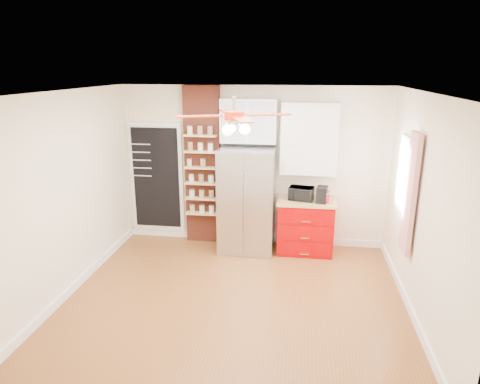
# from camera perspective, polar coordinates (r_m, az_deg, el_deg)

# --- Properties ---
(floor) EXTENTS (4.50, 4.50, 0.00)m
(floor) POSITION_cam_1_polar(r_m,az_deg,el_deg) (5.91, -0.67, -13.94)
(floor) COLOR brown
(floor) RESTS_ON ground
(ceiling) EXTENTS (4.50, 4.50, 0.00)m
(ceiling) POSITION_cam_1_polar(r_m,az_deg,el_deg) (5.11, -0.77, 13.18)
(ceiling) COLOR white
(ceiling) RESTS_ON wall_back
(wall_back) EXTENTS (4.50, 0.02, 2.70)m
(wall_back) POSITION_cam_1_polar(r_m,az_deg,el_deg) (7.27, 1.71, 3.38)
(wall_back) COLOR #F7ECC6
(wall_back) RESTS_ON floor
(wall_front) EXTENTS (4.50, 0.02, 2.70)m
(wall_front) POSITION_cam_1_polar(r_m,az_deg,el_deg) (3.54, -5.79, -11.19)
(wall_front) COLOR #F7ECC6
(wall_front) RESTS_ON floor
(wall_left) EXTENTS (0.02, 4.00, 2.70)m
(wall_left) POSITION_cam_1_polar(r_m,az_deg,el_deg) (6.11, -22.05, -0.37)
(wall_left) COLOR #F7ECC6
(wall_left) RESTS_ON floor
(wall_right) EXTENTS (0.02, 4.00, 2.70)m
(wall_right) POSITION_cam_1_polar(r_m,az_deg,el_deg) (5.50, 23.15, -2.29)
(wall_right) COLOR #F7ECC6
(wall_right) RESTS_ON floor
(chalkboard) EXTENTS (0.95, 0.05, 1.95)m
(chalkboard) POSITION_cam_1_polar(r_m,az_deg,el_deg) (7.67, -11.06, 1.84)
(chalkboard) COLOR white
(chalkboard) RESTS_ON wall_back
(brick_pillar) EXTENTS (0.60, 0.16, 2.70)m
(brick_pillar) POSITION_cam_1_polar(r_m,az_deg,el_deg) (7.34, -4.98, 3.44)
(brick_pillar) COLOR brown
(brick_pillar) RESTS_ON floor
(fridge) EXTENTS (0.90, 0.70, 1.75)m
(fridge) POSITION_cam_1_polar(r_m,az_deg,el_deg) (7.05, 0.93, -1.04)
(fridge) COLOR silver
(fridge) RESTS_ON floor
(upper_glass_cabinet) EXTENTS (0.90, 0.35, 0.70)m
(upper_glass_cabinet) POSITION_cam_1_polar(r_m,az_deg,el_deg) (6.97, 1.19, 9.49)
(upper_glass_cabinet) COLOR white
(upper_glass_cabinet) RESTS_ON wall_back
(red_cabinet) EXTENTS (0.94, 0.64, 0.90)m
(red_cabinet) POSITION_cam_1_polar(r_m,az_deg,el_deg) (7.19, 8.69, -4.46)
(red_cabinet) COLOR #A60002
(red_cabinet) RESTS_ON floor
(upper_shelf_unit) EXTENTS (0.90, 0.30, 1.15)m
(upper_shelf_unit) POSITION_cam_1_polar(r_m,az_deg,el_deg) (6.98, 9.18, 7.02)
(upper_shelf_unit) COLOR white
(upper_shelf_unit) RESTS_ON wall_back
(window) EXTENTS (0.04, 0.75, 1.05)m
(window) POSITION_cam_1_polar(r_m,az_deg,el_deg) (6.28, 21.18, 2.05)
(window) COLOR white
(window) RESTS_ON wall_right
(curtain) EXTENTS (0.06, 0.40, 1.55)m
(curtain) POSITION_cam_1_polar(r_m,az_deg,el_deg) (5.78, 21.74, -0.23)
(curtain) COLOR red
(curtain) RESTS_ON wall_right
(ceiling_fan) EXTENTS (1.40, 1.40, 0.44)m
(ceiling_fan) POSITION_cam_1_polar(r_m,az_deg,el_deg) (5.14, -0.76, 10.10)
(ceiling_fan) COLOR silver
(ceiling_fan) RESTS_ON ceiling
(toaster_oven) EXTENTS (0.43, 0.33, 0.21)m
(toaster_oven) POSITION_cam_1_polar(r_m,az_deg,el_deg) (7.00, 8.16, -0.20)
(toaster_oven) COLOR black
(toaster_oven) RESTS_ON red_cabinet
(coffee_maker) EXTENTS (0.20, 0.25, 0.26)m
(coffee_maker) POSITION_cam_1_polar(r_m,az_deg,el_deg) (6.92, 10.87, -0.34)
(coffee_maker) COLOR black
(coffee_maker) RESTS_ON red_cabinet
(canister_left) EXTENTS (0.13, 0.13, 0.15)m
(canister_left) POSITION_cam_1_polar(r_m,az_deg,el_deg) (6.93, 11.34, -0.80)
(canister_left) COLOR #B90A1D
(canister_left) RESTS_ON red_cabinet
(canister_right) EXTENTS (0.11, 0.11, 0.15)m
(canister_right) POSITION_cam_1_polar(r_m,az_deg,el_deg) (7.10, 11.50, -0.40)
(canister_right) COLOR red
(canister_right) RESTS_ON red_cabinet
(pantry_jar_oats) EXTENTS (0.10, 0.10, 0.12)m
(pantry_jar_oats) POSITION_cam_1_polar(r_m,az_deg,el_deg) (7.21, -6.76, 3.84)
(pantry_jar_oats) COLOR #C5B097
(pantry_jar_oats) RESTS_ON brick_pillar
(pantry_jar_beans) EXTENTS (0.13, 0.13, 0.13)m
(pantry_jar_beans) POSITION_cam_1_polar(r_m,az_deg,el_deg) (7.16, -4.95, 3.84)
(pantry_jar_beans) COLOR olive
(pantry_jar_beans) RESTS_ON brick_pillar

